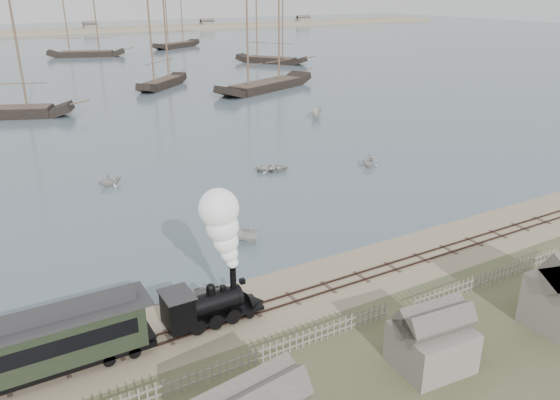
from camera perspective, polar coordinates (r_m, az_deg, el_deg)
ground at (r=40.33m, az=1.12°, el=-8.61°), size 600.00×600.00×0.00m
harbor_water at (r=201.65m, az=-25.58°, el=13.64°), size 600.00×336.00×0.06m
rail_track at (r=38.86m, az=2.67°, el=-9.82°), size 120.00×1.80×0.16m
picket_fence_west at (r=32.62m, az=-2.44°, el=-16.81°), size 19.00×0.10×1.20m
picket_fence_east at (r=42.98m, az=21.15°, el=-8.18°), size 15.00×0.10×1.20m
shed_mid at (r=33.65m, az=15.32°, el=-16.32°), size 4.00×3.50×3.60m
locomotive at (r=34.35m, az=-6.01°, el=-6.86°), size 6.88×2.57×8.58m
passenger_coach at (r=33.09m, az=-25.90°, el=-13.90°), size 14.49×2.79×3.52m
beached_dinghy at (r=38.42m, az=-6.60°, el=-9.71°), size 4.20×4.73×0.81m
rowboat_1 at (r=61.70m, az=-17.37°, el=2.04°), size 2.68×2.98×1.39m
rowboat_2 at (r=46.16m, az=-4.10°, el=-3.63°), size 3.37×2.82×1.25m
rowboat_3 at (r=63.69m, az=-0.78°, el=3.35°), size 3.98×4.54×0.78m
rowboat_4 at (r=66.34m, az=9.25°, el=4.13°), size 3.68×3.72×1.48m
rowboat_5 at (r=90.70m, az=3.81°, el=9.03°), size 4.01×3.86×1.56m
schooner_3 at (r=120.82m, az=-12.50°, el=16.10°), size 15.04×14.63×20.00m
schooner_4 at (r=115.27m, az=-1.55°, el=16.34°), size 26.59×15.60×20.00m
schooner_5 at (r=157.90m, az=-0.97°, el=17.70°), size 16.00×19.47×20.00m
schooner_8 at (r=183.23m, az=-19.93°, el=17.01°), size 23.17×12.07×20.00m
schooner_9 at (r=203.53m, az=-10.91°, el=18.17°), size 20.63×14.71×20.00m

